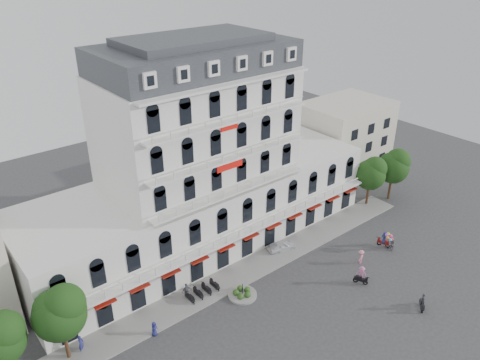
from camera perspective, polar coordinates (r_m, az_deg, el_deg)
name	(u,v)px	position (r m, az deg, el deg)	size (l,w,h in m)	color
ground	(301,313)	(51.15, 7.43, -15.82)	(120.00, 120.00, 0.00)	#38383A
sidewalk	(246,271)	(56.03, 0.73, -11.02)	(53.00, 4.00, 0.16)	gray
main_building	(199,170)	(56.99, -5.00, 1.27)	(45.00, 15.00, 25.80)	silver
flank_building_east	(344,138)	(78.97, 12.53, 5.07)	(14.00, 10.00, 12.00)	beige
traffic_island	(242,294)	(52.65, 0.29, -13.69)	(3.20, 3.20, 1.60)	gray
parked_scooter_row	(203,295)	(53.03, -4.58, -13.82)	(4.40, 1.80, 1.10)	black
tree_west_inner	(59,311)	(45.47, -21.15, -14.67)	(4.76, 4.76, 8.25)	#382314
tree_east_inner	(371,173)	(69.46, 15.67, 0.88)	(4.40, 4.37, 7.57)	#382314
tree_east_outer	(394,165)	(71.91, 18.24, 1.72)	(4.65, 4.65, 8.05)	#382314
parked_car	(282,246)	(59.41, 5.10, -7.99)	(1.50, 3.74, 1.27)	silver
rider_east	(384,239)	(62.38, 17.16, -6.91)	(0.78, 1.66, 2.12)	maroon
rider_northeast	(423,301)	(54.12, 21.36, -13.63)	(1.41, 1.20, 2.04)	black
rider_center	(361,275)	(55.34, 14.57, -11.09)	(1.18, 1.56, 2.33)	black
pedestrian_left	(154,329)	(48.75, -10.41, -17.41)	(0.79, 0.51, 1.61)	navy
pedestrian_mid	(187,291)	(52.22, -6.51, -13.29)	(1.13, 0.47, 1.94)	slate
pedestrian_right	(361,257)	(58.60, 14.50, -9.07)	(1.21, 0.69, 1.87)	pink
pedestrian_far	(81,344)	(48.83, -18.81, -18.37)	(0.69, 0.45, 1.88)	navy
balloon_vendor	(391,242)	(61.73, 17.93, -7.19)	(1.40, 1.32, 2.45)	slate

